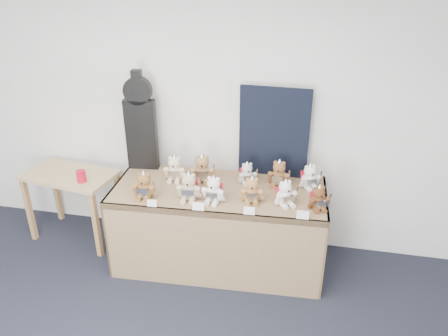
% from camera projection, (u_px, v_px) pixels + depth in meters
% --- Properties ---
extents(room_shell, '(6.00, 6.00, 6.00)m').
position_uv_depth(room_shell, '(219.00, 95.00, 4.14)').
color(room_shell, silver).
rests_on(room_shell, floor).
extents(display_table, '(2.01, 0.92, 0.82)m').
position_uv_depth(display_table, '(217.00, 210.00, 4.03)').
color(display_table, brown).
rests_on(display_table, floor).
extents(side_table, '(0.98, 0.64, 0.76)m').
position_uv_depth(side_table, '(71.00, 184.00, 4.50)').
color(side_table, tan).
rests_on(side_table, floor).
extents(guitar_case, '(0.31, 0.12, 1.00)m').
position_uv_depth(guitar_case, '(140.00, 122.00, 4.22)').
color(guitar_case, black).
rests_on(guitar_case, display_table).
extents(navy_board, '(0.66, 0.05, 0.88)m').
position_uv_depth(navy_board, '(274.00, 133.00, 4.10)').
color(navy_board, black).
rests_on(navy_board, display_table).
extents(red_cup, '(0.09, 0.09, 0.12)m').
position_uv_depth(red_cup, '(81.00, 176.00, 4.26)').
color(red_cup, red).
rests_on(red_cup, side_table).
extents(teddy_front_far_left, '(0.23, 0.18, 0.28)m').
position_uv_depth(teddy_front_far_left, '(144.00, 186.00, 3.85)').
color(teddy_front_far_left, brown).
rests_on(teddy_front_far_left, display_table).
extents(teddy_front_left, '(0.24, 0.20, 0.29)m').
position_uv_depth(teddy_front_left, '(189.00, 187.00, 3.82)').
color(teddy_front_left, tan).
rests_on(teddy_front_left, display_table).
extents(teddy_front_centre, '(0.22, 0.19, 0.27)m').
position_uv_depth(teddy_front_centre, '(214.00, 190.00, 3.79)').
color(teddy_front_centre, white).
rests_on(teddy_front_centre, display_table).
extents(teddy_front_right, '(0.22, 0.19, 0.26)m').
position_uv_depth(teddy_front_right, '(252.00, 191.00, 3.78)').
color(teddy_front_right, '#A7733F').
rests_on(teddy_front_right, display_table).
extents(teddy_front_far_right, '(0.21, 0.21, 0.26)m').
position_uv_depth(teddy_front_far_right, '(285.00, 194.00, 3.74)').
color(teddy_front_far_right, white).
rests_on(teddy_front_far_right, display_table).
extents(teddy_front_end, '(0.20, 0.19, 0.24)m').
position_uv_depth(teddy_front_end, '(319.00, 199.00, 3.68)').
color(teddy_front_end, brown).
rests_on(teddy_front_end, display_table).
extents(teddy_back_left, '(0.23, 0.19, 0.28)m').
position_uv_depth(teddy_back_left, '(175.00, 169.00, 4.15)').
color(teddy_back_left, beige).
rests_on(teddy_back_left, display_table).
extents(teddy_back_centre_left, '(0.26, 0.23, 0.31)m').
position_uv_depth(teddy_back_centre_left, '(202.00, 169.00, 4.12)').
color(teddy_back_centre_left, '#A17B50').
rests_on(teddy_back_centre_left, display_table).
extents(teddy_back_centre_right, '(0.20, 0.19, 0.24)m').
position_uv_depth(teddy_back_centre_right, '(247.00, 174.00, 4.09)').
color(teddy_back_centre_right, beige).
rests_on(teddy_back_centre_right, display_table).
extents(teddy_back_right, '(0.22, 0.18, 0.28)m').
position_uv_depth(teddy_back_right, '(279.00, 174.00, 4.06)').
color(teddy_back_right, brown).
rests_on(teddy_back_right, display_table).
extents(teddy_back_end, '(0.22, 0.21, 0.26)m').
position_uv_depth(teddy_back_end, '(310.00, 177.00, 4.02)').
color(teddy_back_end, white).
rests_on(teddy_back_end, display_table).
extents(entry_card_a, '(0.09, 0.02, 0.06)m').
position_uv_depth(entry_card_a, '(152.00, 203.00, 3.73)').
color(entry_card_a, white).
rests_on(entry_card_a, display_table).
extents(entry_card_b, '(0.10, 0.03, 0.07)m').
position_uv_depth(entry_card_b, '(198.00, 206.00, 3.68)').
color(entry_card_b, white).
rests_on(entry_card_b, display_table).
extents(entry_card_c, '(0.09, 0.03, 0.07)m').
position_uv_depth(entry_card_c, '(249.00, 211.00, 3.62)').
color(entry_card_c, white).
rests_on(entry_card_c, display_table).
extents(entry_card_d, '(0.10, 0.03, 0.07)m').
position_uv_depth(entry_card_d, '(303.00, 215.00, 3.56)').
color(entry_card_d, white).
rests_on(entry_card_d, display_table).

